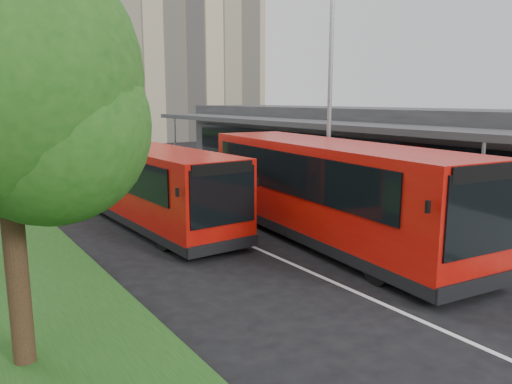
% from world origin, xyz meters
% --- Properties ---
extents(ground, '(120.00, 120.00, 0.00)m').
position_xyz_m(ground, '(0.00, 0.00, 0.00)').
color(ground, black).
rests_on(ground, ground).
extents(pavement, '(5.00, 80.00, 0.15)m').
position_xyz_m(pavement, '(6.00, 20.00, 0.07)').
color(pavement, slate).
rests_on(pavement, ground).
extents(lane_centre_line, '(0.12, 70.00, 0.01)m').
position_xyz_m(lane_centre_line, '(0.00, 15.00, 0.01)').
color(lane_centre_line, silver).
rests_on(lane_centre_line, ground).
extents(kerb_dashes, '(0.12, 56.00, 0.01)m').
position_xyz_m(kerb_dashes, '(3.30, 19.00, 0.01)').
color(kerb_dashes, silver).
rests_on(kerb_dashes, ground).
extents(office_block, '(22.00, 12.00, 18.00)m').
position_xyz_m(office_block, '(14.00, 42.00, 9.00)').
color(office_block, tan).
rests_on(office_block, ground).
extents(station_building, '(7.70, 26.00, 4.00)m').
position_xyz_m(station_building, '(10.86, 8.00, 2.04)').
color(station_building, '#2B2B2D').
rests_on(station_building, ground).
extents(lamp_post_near, '(1.44, 0.28, 8.00)m').
position_xyz_m(lamp_post_near, '(4.12, 2.00, 4.72)').
color(lamp_post_near, '#919499').
rests_on(lamp_post_near, pavement).
extents(lamp_post_far, '(1.44, 0.28, 8.00)m').
position_xyz_m(lamp_post_far, '(4.12, 22.00, 4.72)').
color(lamp_post_far, '#919499').
rests_on(lamp_post_far, pavement).
extents(bus_main, '(3.86, 11.27, 3.13)m').
position_xyz_m(bus_main, '(2.28, -0.23, 1.61)').
color(bus_main, '#B41309').
rests_on(bus_main, ground).
extents(bus_second, '(2.83, 9.86, 2.77)m').
position_xyz_m(bus_second, '(-1.49, 4.96, 1.42)').
color(bus_second, '#B41309').
rests_on(bus_second, ground).
extents(litter_bin, '(0.55, 0.55, 0.78)m').
position_xyz_m(litter_bin, '(5.24, 9.76, 0.54)').
color(litter_bin, '#3C2418').
rests_on(litter_bin, pavement).
extents(bollard, '(0.20, 0.20, 1.03)m').
position_xyz_m(bollard, '(4.98, 16.64, 0.66)').
color(bollard, yellow).
rests_on(bollard, pavement).
extents(car_near, '(1.82, 3.86, 1.28)m').
position_xyz_m(car_near, '(2.30, 38.48, 0.64)').
color(car_near, '#5C110D').
rests_on(car_near, ground).
extents(car_far, '(2.31, 3.52, 1.10)m').
position_xyz_m(car_far, '(-0.68, 43.44, 0.55)').
color(car_far, navy).
rests_on(car_far, ground).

